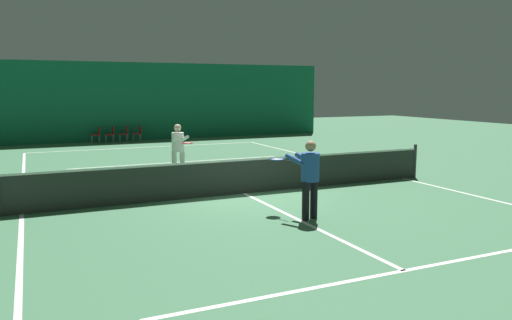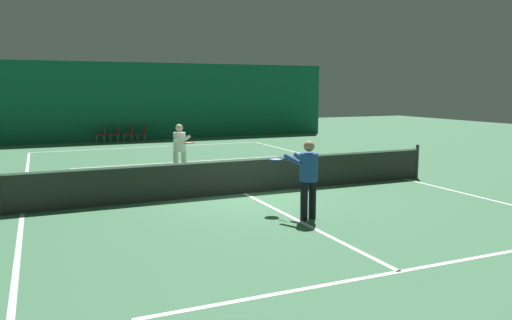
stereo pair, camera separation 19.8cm
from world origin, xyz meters
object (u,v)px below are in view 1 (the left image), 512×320
Objects in this scene: courtside_chair_0 at (97,134)px; courtside_chair_2 at (125,133)px; player_near at (309,174)px; player_far at (178,147)px; courtside_chair_3 at (138,132)px; tennis_net at (244,175)px; courtside_chair_1 at (111,133)px.

courtside_chair_2 is at bearing 90.00° from courtside_chair_0.
player_near is 2.06× the size of courtside_chair_2.
player_far is 2.04× the size of courtside_chair_2.
courtside_chair_2 is 1.00× the size of courtside_chair_3.
player_far is 11.82m from courtside_chair_2.
tennis_net is 14.29× the size of courtside_chair_2.
player_near is at bearing 9.38° from player_far.
courtside_chair_2 is (-0.58, 15.00, -0.03)m from tennis_net.
courtside_chair_2 and courtside_chair_3 have the same top height.
player_far is at bearing -5.13° from courtside_chair_3.
courtside_chair_1 is (-1.54, 18.02, -0.52)m from player_near.
courtside_chair_1 is at bearing -179.40° from player_far.
courtside_chair_1 is at bearing -13.67° from player_near.
courtside_chair_1 is at bearing -90.00° from courtside_chair_3.
player_far reaches higher than courtside_chair_1.
courtside_chair_2 is (0.34, 11.81, -0.51)m from player_far.
courtside_chair_1 is 1.00× the size of courtside_chair_3.
courtside_chair_0 is at bearing -90.00° from courtside_chair_2.
player_near is 2.06× the size of courtside_chair_3.
tennis_net is at bearing 14.91° from player_far.
courtside_chair_1 is 0.72m from courtside_chair_2.
player_near reaches higher than courtside_chair_3.
courtside_chair_1 is 1.44m from courtside_chair_3.
courtside_chair_2 is at bearing 177.12° from player_far.
tennis_net is at bearing -14.01° from player_near.
tennis_net is at bearing 2.21° from courtside_chair_2.
tennis_net is 15.00m from courtside_chair_3.
tennis_net is 15.01m from courtside_chair_2.
player_near is 18.05m from courtside_chair_2.
tennis_net is 14.29× the size of courtside_chair_1.
courtside_chair_3 is (0.14, 15.00, -0.03)m from tennis_net.
tennis_net is 7.02× the size of player_far.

